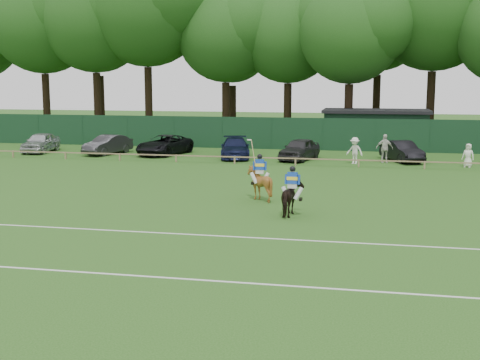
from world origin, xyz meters
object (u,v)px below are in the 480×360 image
(sedan_navy, at_px, (235,148))
(hatch_grey, at_px, (299,149))
(suv_black, at_px, (165,145))
(spectator_right, at_px, (468,155))
(horse_chestnut, at_px, (260,183))
(utility_shed, at_px, (376,128))
(spectator_left, at_px, (355,151))
(sedan_silver, at_px, (41,142))
(spectator_mid, at_px, (384,148))
(horse_dark, at_px, (292,198))
(sedan_grey, at_px, (108,145))
(estate_black, at_px, (402,151))

(sedan_navy, relative_size, hatch_grey, 1.11)
(suv_black, relative_size, spectator_right, 3.42)
(horse_chestnut, distance_m, utility_shed, 24.58)
(spectator_left, bearing_deg, spectator_right, 20.49)
(horse_chestnut, distance_m, hatch_grey, 14.84)
(sedan_silver, relative_size, spectator_right, 2.91)
(spectator_mid, bearing_deg, spectator_right, -21.86)
(spectator_mid, xyz_separation_m, utility_shed, (-0.59, 9.41, 0.59))
(hatch_grey, bearing_deg, spectator_mid, 12.32)
(spectator_left, bearing_deg, horse_chestnut, -83.87)
(horse_dark, bearing_deg, sedan_grey, -47.81)
(horse_chestnut, distance_m, spectator_mid, 15.71)
(sedan_silver, height_order, hatch_grey, sedan_silver)
(hatch_grey, height_order, estate_black, hatch_grey)
(sedan_grey, xyz_separation_m, hatch_grey, (14.21, -0.46, 0.04))
(sedan_grey, bearing_deg, spectator_mid, 14.29)
(sedan_silver, bearing_deg, sedan_navy, -7.58)
(hatch_grey, distance_m, estate_black, 6.86)
(hatch_grey, bearing_deg, suv_black, -171.04)
(estate_black, height_order, spectator_mid, spectator_mid)
(horse_dark, relative_size, sedan_grey, 0.41)
(suv_black, distance_m, hatch_grey, 10.06)
(sedan_grey, bearing_deg, hatch_grey, 14.45)
(sedan_grey, distance_m, estate_black, 21.05)
(horse_chestnut, xyz_separation_m, sedan_silver, (-19.54, 15.42, -0.04))
(sedan_silver, xyz_separation_m, spectator_right, (30.46, -1.99, 0.01))
(sedan_navy, bearing_deg, sedan_grey, 166.09)
(spectator_right, xyz_separation_m, utility_shed, (-5.72, 10.58, 0.79))
(hatch_grey, bearing_deg, utility_shed, 75.74)
(sedan_grey, relative_size, utility_shed, 0.50)
(sedan_silver, distance_m, sedan_navy, 15.12)
(spectator_mid, bearing_deg, spectator_left, -161.63)
(horse_chestnut, xyz_separation_m, sedan_navy, (-4.42, 15.04, -0.08))
(sedan_navy, height_order, utility_shed, utility_shed)
(spectator_mid, distance_m, spectator_right, 5.27)
(estate_black, bearing_deg, spectator_mid, -168.27)
(hatch_grey, distance_m, spectator_right, 10.89)
(sedan_grey, distance_m, suv_black, 4.24)
(sedan_silver, bearing_deg, horse_chestnut, -44.41)
(sedan_silver, relative_size, suv_black, 0.85)
(suv_black, relative_size, spectator_mid, 2.70)
(horse_chestnut, height_order, sedan_navy, horse_chestnut)
(sedan_navy, bearing_deg, sedan_silver, 166.18)
(sedan_grey, xyz_separation_m, suv_black, (4.20, 0.55, 0.01))
(spectator_mid, bearing_deg, utility_shed, 84.65)
(sedan_silver, height_order, spectator_right, spectator_right)
(utility_shed, bearing_deg, hatch_grey, -118.97)
(sedan_navy, bearing_deg, spectator_mid, -14.78)
(sedan_grey, height_order, spectator_mid, spectator_mid)
(sedan_navy, distance_m, spectator_right, 15.43)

